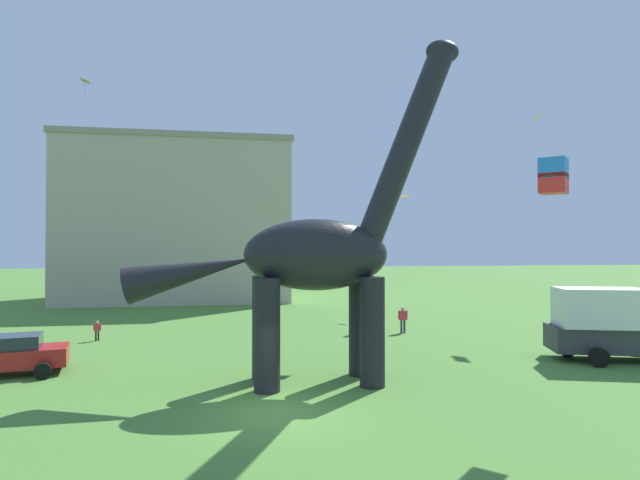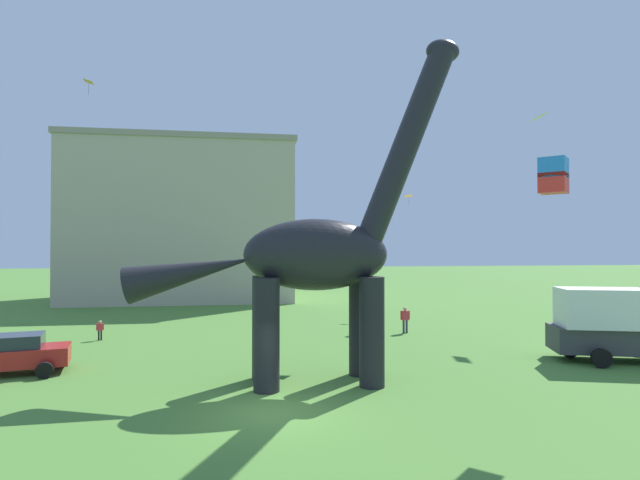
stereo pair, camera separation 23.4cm
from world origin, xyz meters
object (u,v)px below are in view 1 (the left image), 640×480
at_px(kite_near_low, 405,196).
at_px(kite_near_high, 536,117).
at_px(person_near_flyer, 97,329).
at_px(kite_mid_left, 353,244).
at_px(kite_high_left, 553,176).
at_px(dinosaur_sculpture, 315,255).
at_px(parked_sedan_left, 8,355).
at_px(person_vendor_side, 403,317).
at_px(person_photographer, 361,316).
at_px(kite_mid_right, 85,81).
at_px(parked_box_truck, 614,323).

distance_m(kite_near_low, kite_near_high, 11.17).
bearing_deg(person_near_flyer, kite_mid_left, 12.23).
bearing_deg(kite_high_left, kite_mid_left, 119.55).
xyz_separation_m(kite_high_left, kite_near_high, (9.59, 15.83, 6.33)).
relative_size(dinosaur_sculpture, parked_sedan_left, 2.92).
bearing_deg(kite_high_left, person_near_flyer, 140.63).
bearing_deg(kite_near_high, person_vendor_side, -168.87).
xyz_separation_m(person_photographer, kite_mid_right, (-16.66, 5.39, 14.58)).
xyz_separation_m(kite_near_low, kite_near_high, (6.25, -8.07, 4.53)).
bearing_deg(kite_mid_left, kite_near_high, 28.03).
bearing_deg(person_photographer, kite_near_high, 56.47).
bearing_deg(kite_near_high, kite_mid_left, -151.97).
bearing_deg(parked_sedan_left, parked_box_truck, -16.16).
bearing_deg(kite_near_low, parked_sedan_left, -142.52).
bearing_deg(kite_mid_right, dinosaur_sculpture, -51.98).
height_order(person_photographer, kite_mid_left, kite_mid_left).
bearing_deg(kite_near_low, kite_near_high, -52.21).
bearing_deg(parked_box_truck, person_photographer, 153.48).
distance_m(parked_box_truck, person_vendor_side, 11.01).
xyz_separation_m(dinosaur_sculpture, kite_mid_left, (2.50, 4.44, 0.42)).
bearing_deg(person_vendor_side, kite_near_high, 41.59).
bearing_deg(dinosaur_sculpture, kite_mid_right, 136.04).
bearing_deg(parked_box_truck, kite_high_left, -123.85).
height_order(dinosaur_sculpture, kite_mid_right, kite_mid_right).
relative_size(person_near_flyer, person_vendor_side, 0.70).
height_order(person_vendor_side, kite_high_left, kite_high_left).
height_order(person_photographer, kite_near_high, kite_near_high).
relative_size(person_photographer, kite_near_high, 1.23).
bearing_deg(kite_mid_left, parked_box_truck, -14.96).
distance_m(parked_sedan_left, kite_mid_left, 14.85).
bearing_deg(parked_sedan_left, dinosaur_sculpture, -27.41).
relative_size(person_vendor_side, kite_mid_left, 1.84).
bearing_deg(person_vendor_side, kite_mid_left, -97.22).
height_order(kite_high_left, kite_mid_left, kite_high_left).
bearing_deg(dinosaur_sculpture, person_vendor_side, 63.83).
bearing_deg(kite_near_high, kite_near_low, 127.79).
height_order(parked_sedan_left, person_photographer, person_photographer).
bearing_deg(kite_near_low, dinosaur_sculpture, -117.59).
relative_size(kite_high_left, kite_near_high, 0.83).
relative_size(kite_near_low, kite_mid_left, 0.99).
height_order(person_photographer, person_vendor_side, person_photographer).
distance_m(dinosaur_sculpture, kite_near_high, 22.46).
bearing_deg(person_photographer, parked_sedan_left, -107.26).
height_order(person_photographer, kite_mid_right, kite_mid_right).
height_order(person_photographer, kite_near_low, kite_near_low).
xyz_separation_m(parked_box_truck, kite_mid_right, (-25.94, 14.25, 13.96)).
height_order(dinosaur_sculpture, kite_mid_left, dinosaur_sculpture).
relative_size(kite_near_low, kite_near_high, 0.60).
distance_m(person_near_flyer, person_vendor_side, 17.01).
bearing_deg(kite_mid_right, parked_sedan_left, -87.12).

